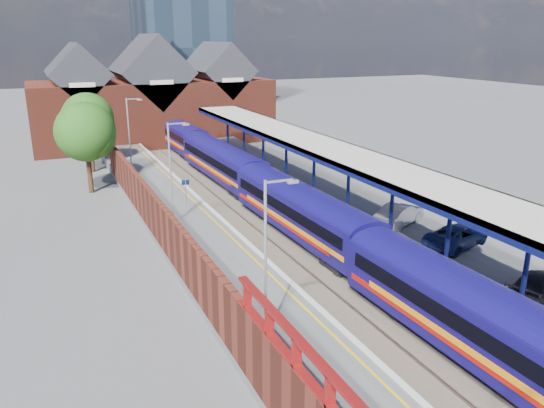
{
  "coord_description": "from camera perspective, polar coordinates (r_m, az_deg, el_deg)",
  "views": [
    {
      "loc": [
        -14.41,
        -12.28,
        13.3
      ],
      "look_at": [
        -0.51,
        18.71,
        2.6
      ],
      "focal_mm": 35.0,
      "sensor_mm": 36.0,
      "label": 1
    }
  ],
  "objects": [
    {
      "name": "ground",
      "position": [
        46.6,
        -5.12,
        0.83
      ],
      "size": [
        240.0,
        240.0,
        0.0
      ],
      "primitive_type": "plane",
      "color": "#5B5B5E",
      "rests_on": "ground"
    },
    {
      "name": "ballast_bed",
      "position": [
        37.76,
        -0.09,
        -3.09
      ],
      "size": [
        6.0,
        76.0,
        0.06
      ],
      "primitive_type": "cube",
      "color": "#473D33",
      "rests_on": "ground"
    },
    {
      "name": "rails",
      "position": [
        37.72,
        -0.09,
        -2.96
      ],
      "size": [
        4.51,
        76.0,
        0.14
      ],
      "color": "slate",
      "rests_on": "ground"
    },
    {
      "name": "left_platform",
      "position": [
        35.85,
        -8.16,
        -3.62
      ],
      "size": [
        5.0,
        76.0,
        1.0
      ],
      "primitive_type": "cube",
      "color": "#565659",
      "rests_on": "ground"
    },
    {
      "name": "right_platform",
      "position": [
        40.28,
        7.72,
        -1.21
      ],
      "size": [
        6.0,
        76.0,
        1.0
      ],
      "primitive_type": "cube",
      "color": "#565659",
      "rests_on": "ground"
    },
    {
      "name": "coping_left",
      "position": [
        36.32,
        -4.64,
        -2.33
      ],
      "size": [
        0.3,
        76.0,
        0.05
      ],
      "primitive_type": "cube",
      "color": "silver",
      "rests_on": "left_platform"
    },
    {
      "name": "coping_right",
      "position": [
        38.74,
        4.16,
        -1.04
      ],
      "size": [
        0.3,
        76.0,
        0.05
      ],
      "primitive_type": "cube",
      "color": "silver",
      "rests_on": "right_platform"
    },
    {
      "name": "yellow_line",
      "position": [
        36.15,
        -5.54,
        -2.48
      ],
      "size": [
        0.14,
        76.0,
        0.01
      ],
      "primitive_type": "cube",
      "color": "yellow",
      "rests_on": "left_platform"
    },
    {
      "name": "train",
      "position": [
        43.35,
        -1.79,
        2.53
      ],
      "size": [
        3.19,
        65.96,
        3.45
      ],
      "color": "#130D5B",
      "rests_on": "ground"
    },
    {
      "name": "canopy",
      "position": [
        40.4,
        5.92,
        5.9
      ],
      "size": [
        4.5,
        52.0,
        4.48
      ],
      "color": "#0E1453",
      "rests_on": "right_platform"
    },
    {
      "name": "lamp_post_b",
      "position": [
        21.63,
        -0.36,
        -5.1
      ],
      "size": [
        1.48,
        0.18,
        7.0
      ],
      "color": "#A5A8AA",
      "rests_on": "left_platform"
    },
    {
      "name": "lamp_post_c",
      "position": [
        36.18,
        -10.68,
        3.9
      ],
      "size": [
        1.48,
        0.18,
        7.0
      ],
      "color": "#A5A8AA",
      "rests_on": "left_platform"
    },
    {
      "name": "lamp_post_d",
      "position": [
        51.59,
        -15.0,
        7.63
      ],
      "size": [
        1.48,
        0.18,
        7.0
      ],
      "color": "#A5A8AA",
      "rests_on": "left_platform"
    },
    {
      "name": "platform_sign",
      "position": [
        38.95,
        -9.25,
        1.45
      ],
      "size": [
        0.55,
        0.08,
        2.5
      ],
      "color": "#A5A8AA",
      "rests_on": "left_platform"
    },
    {
      "name": "brick_wall",
      "position": [
        28.7,
        -9.68,
        -4.98
      ],
      "size": [
        0.35,
        50.0,
        3.86
      ],
      "color": "maroon",
      "rests_on": "left_platform"
    },
    {
      "name": "station_building",
      "position": [
        72.17,
        -12.73,
        10.82
      ],
      "size": [
        30.0,
        12.12,
        13.78
      ],
      "color": "maroon",
      "rests_on": "ground"
    },
    {
      "name": "tree_near",
      "position": [
        49.0,
        -19.23,
        7.18
      ],
      "size": [
        5.2,
        5.2,
        8.1
      ],
      "color": "#382314",
      "rests_on": "ground"
    },
    {
      "name": "tree_far",
      "position": [
        56.97,
        -19.04,
        8.52
      ],
      "size": [
        5.2,
        5.2,
        8.1
      ],
      "color": "#382314",
      "rests_on": "ground"
    },
    {
      "name": "parked_car_silver",
      "position": [
        37.3,
        13.53,
        -1.06
      ],
      "size": [
        4.76,
        3.39,
        1.49
      ],
      "primitive_type": "imported",
      "rotation": [
        0.0,
        0.0,
        2.02
      ],
      "color": "silver",
      "rests_on": "right_platform"
    },
    {
      "name": "parked_car_dark",
      "position": [
        29.3,
        26.72,
        -7.87
      ],
      "size": [
        5.07,
        3.45,
        1.36
      ],
      "primitive_type": "imported",
      "rotation": [
        0.0,
        0.0,
        1.93
      ],
      "color": "black",
      "rests_on": "right_platform"
    },
    {
      "name": "parked_car_blue",
      "position": [
        34.54,
        19.25,
        -3.23
      ],
      "size": [
        5.18,
        3.45,
        1.32
      ],
      "primitive_type": "imported",
      "rotation": [
        0.0,
        0.0,
        1.86
      ],
      "color": "navy",
      "rests_on": "right_platform"
    }
  ]
}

